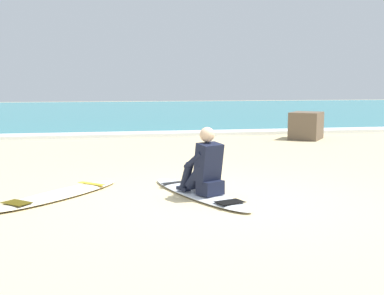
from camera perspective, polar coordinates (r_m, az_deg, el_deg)
ground_plane at (r=6.90m, az=3.65°, el=-6.17°), size 80.00×80.00×0.00m
sea at (r=29.07m, az=-7.67°, el=4.24°), size 80.00×28.00×0.10m
breaking_foam at (r=15.45m, az=-4.63°, el=1.57°), size 80.00×0.90×0.11m
surfboard_main at (r=7.19m, az=0.77°, el=-5.31°), size 1.31×2.55×0.08m
surfer_seated at (r=6.94m, az=1.49°, el=-2.41°), size 0.62×0.77×0.95m
surfboard_spare_near at (r=7.37m, az=-15.11°, el=-5.26°), size 1.98×2.14×0.08m
shoreline_rock at (r=14.80m, az=13.11°, el=2.48°), size 1.27×1.31×0.80m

